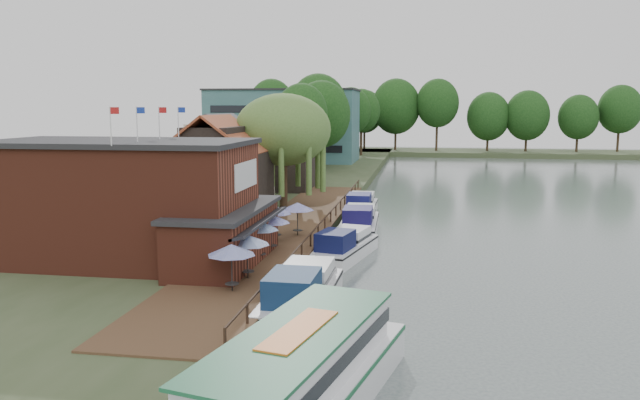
# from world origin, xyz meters

# --- Properties ---
(ground) EXTENTS (260.00, 260.00, 0.00)m
(ground) POSITION_xyz_m (0.00, 0.00, 0.00)
(ground) COLOR #495554
(ground) RESTS_ON ground
(land_bank) EXTENTS (50.00, 140.00, 1.00)m
(land_bank) POSITION_xyz_m (-30.00, 35.00, 0.50)
(land_bank) COLOR #384728
(land_bank) RESTS_ON ground
(quay_deck) EXTENTS (6.00, 50.00, 0.10)m
(quay_deck) POSITION_xyz_m (-8.00, 10.00, 1.05)
(quay_deck) COLOR #47301E
(quay_deck) RESTS_ON land_bank
(quay_rail) EXTENTS (0.20, 49.00, 1.00)m
(quay_rail) POSITION_xyz_m (-5.30, 10.50, 1.50)
(quay_rail) COLOR black
(quay_rail) RESTS_ON land_bank
(pub) EXTENTS (20.00, 11.00, 7.30)m
(pub) POSITION_xyz_m (-14.00, -1.00, 4.65)
(pub) COLOR maroon
(pub) RESTS_ON land_bank
(hotel_block) EXTENTS (25.40, 12.40, 12.30)m
(hotel_block) POSITION_xyz_m (-22.00, 70.00, 7.15)
(hotel_block) COLOR #38666B
(hotel_block) RESTS_ON land_bank
(cottage_a) EXTENTS (8.60, 7.60, 8.50)m
(cottage_a) POSITION_xyz_m (-15.00, 14.00, 5.25)
(cottage_a) COLOR black
(cottage_a) RESTS_ON land_bank
(cottage_b) EXTENTS (9.60, 8.60, 8.50)m
(cottage_b) POSITION_xyz_m (-18.00, 24.00, 5.25)
(cottage_b) COLOR beige
(cottage_b) RESTS_ON land_bank
(cottage_c) EXTENTS (7.60, 7.60, 8.50)m
(cottage_c) POSITION_xyz_m (-14.00, 33.00, 5.25)
(cottage_c) COLOR black
(cottage_c) RESTS_ON land_bank
(willow) EXTENTS (8.60, 8.60, 10.43)m
(willow) POSITION_xyz_m (-10.50, 19.00, 6.21)
(willow) COLOR #476B2D
(willow) RESTS_ON land_bank
(umbrella_0) EXTENTS (2.43, 2.43, 2.38)m
(umbrella_0) POSITION_xyz_m (-7.36, -6.53, 2.29)
(umbrella_0) COLOR navy
(umbrella_0) RESTS_ON quay_deck
(umbrella_1) EXTENTS (2.43, 2.43, 2.38)m
(umbrella_1) POSITION_xyz_m (-7.25, -4.10, 2.29)
(umbrella_1) COLOR navy
(umbrella_1) RESTS_ON quay_deck
(umbrella_2) EXTENTS (2.27, 2.27, 2.38)m
(umbrella_2) POSITION_xyz_m (-7.61, -0.12, 2.29)
(umbrella_2) COLOR #1A4694
(umbrella_2) RESTS_ON quay_deck
(umbrella_3) EXTENTS (2.41, 2.41, 2.38)m
(umbrella_3) POSITION_xyz_m (-7.51, 2.29, 2.29)
(umbrella_3) COLOR #1B1E96
(umbrella_3) RESTS_ON quay_deck
(umbrella_4) EXTENTS (2.18, 2.18, 2.38)m
(umbrella_4) POSITION_xyz_m (-8.00, 5.61, 2.29)
(umbrella_4) COLOR #1A1C92
(umbrella_4) RESTS_ON quay_deck
(umbrella_5) EXTENTS (2.38, 2.38, 2.38)m
(umbrella_5) POSITION_xyz_m (-6.85, 7.38, 2.29)
(umbrella_5) COLOR navy
(umbrella_5) RESTS_ON quay_deck
(cruiser_0) EXTENTS (3.45, 10.31, 2.50)m
(cruiser_0) POSITION_xyz_m (-3.97, -5.94, 1.25)
(cruiser_0) COLOR silver
(cruiser_0) RESTS_ON ground
(cruiser_1) EXTENTS (4.79, 9.53, 2.18)m
(cruiser_1) POSITION_xyz_m (-3.28, 5.55, 1.09)
(cruiser_1) COLOR white
(cruiser_1) RESTS_ON ground
(cruiser_2) EXTENTS (3.61, 10.11, 2.43)m
(cruiser_2) POSITION_xyz_m (-3.13, 14.19, 1.21)
(cruiser_2) COLOR white
(cruiser_2) RESTS_ON ground
(cruiser_3) EXTENTS (3.19, 9.59, 2.30)m
(cruiser_3) POSITION_xyz_m (-3.88, 22.86, 1.15)
(cruiser_3) COLOR silver
(cruiser_3) RESTS_ON ground
(tour_boat) EXTENTS (7.07, 14.72, 3.10)m
(tour_boat) POSITION_xyz_m (-2.11, -17.21, 1.55)
(tour_boat) COLOR silver
(tour_boat) RESTS_ON ground
(swan) EXTENTS (0.44, 0.44, 0.44)m
(swan) POSITION_xyz_m (-4.42, -12.60, 0.22)
(swan) COLOR white
(swan) RESTS_ON ground
(bank_tree_0) EXTENTS (6.65, 6.65, 12.24)m
(bank_tree_0) POSITION_xyz_m (-13.49, 42.81, 7.12)
(bank_tree_0) COLOR #143811
(bank_tree_0) RESTS_ON land_bank
(bank_tree_1) EXTENTS (8.20, 8.20, 12.95)m
(bank_tree_1) POSITION_xyz_m (-12.40, 51.81, 7.47)
(bank_tree_1) COLOR #143811
(bank_tree_1) RESTS_ON land_bank
(bank_tree_2) EXTENTS (8.91, 8.91, 14.26)m
(bank_tree_2) POSITION_xyz_m (-13.99, 58.43, 8.13)
(bank_tree_2) COLOR #143811
(bank_tree_2) RESTS_ON land_bank
(bank_tree_3) EXTENTS (7.53, 7.53, 12.88)m
(bank_tree_3) POSITION_xyz_m (-11.54, 79.78, 7.44)
(bank_tree_3) COLOR #143811
(bank_tree_3) RESTS_ON land_bank
(bank_tree_4) EXTENTS (7.24, 7.24, 12.73)m
(bank_tree_4) POSITION_xyz_m (-10.08, 84.99, 7.37)
(bank_tree_4) COLOR #143811
(bank_tree_4) RESTS_ON land_bank
(bank_tree_5) EXTENTS (8.79, 8.79, 11.71)m
(bank_tree_5) POSITION_xyz_m (-17.58, 95.12, 6.85)
(bank_tree_5) COLOR #143811
(bank_tree_5) RESTS_ON land_bank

